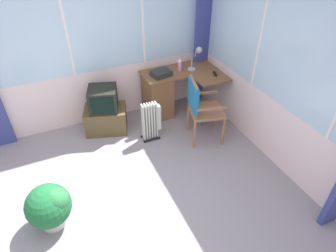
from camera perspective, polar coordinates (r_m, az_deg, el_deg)
The scene contains 13 objects.
ground at distance 3.76m, azimuth -9.17°, elevation -16.43°, with size 5.52×5.04×0.06m, color gray.
north_window_panel at distance 4.63m, azimuth -18.47°, elevation 13.91°, with size 4.52×0.07×2.58m.
east_window_panel at distance 3.88m, azimuth 23.20°, elevation 8.25°, with size 0.07×4.04×2.58m.
curtain_corner at distance 5.18m, azimuth 6.95°, elevation 17.31°, with size 0.33×0.07×2.48m, color #394183.
desk at distance 5.00m, azimuth -1.26°, elevation 6.39°, with size 1.24×0.91×0.76m.
desk_lamp at distance 4.89m, azimuth 5.79°, elevation 13.49°, with size 0.23×0.20×0.40m.
tv_remote at distance 4.89m, azimuth 9.08°, elevation 9.97°, with size 0.04×0.15×0.02m, color black.
spray_bottle at distance 4.92m, azimuth 2.29°, elevation 11.78°, with size 0.06×0.06×0.22m.
paper_tray at distance 4.77m, azimuth -1.36°, elevation 10.17°, with size 0.30×0.23×0.09m, color #252B24.
wooden_armchair at distance 4.33m, azimuth 5.96°, elevation 4.38°, with size 0.60×0.59×1.00m.
tv_on_stand at distance 4.76m, azimuth -12.08°, elevation 2.62°, with size 0.74×0.62×0.77m.
space_heater at distance 4.49m, azimuth -3.22°, elevation 0.99°, with size 0.31×0.18×0.64m.
potted_plant at distance 3.59m, azimuth -21.91°, elevation -14.18°, with size 0.50×0.50×0.57m.
Camera 1 is at (-0.39, -2.24, 2.96)m, focal length 31.49 mm.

